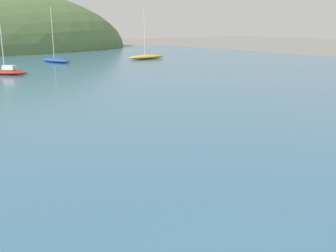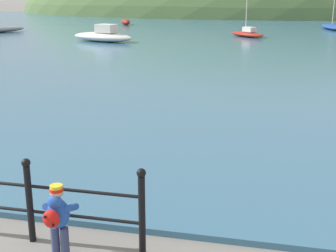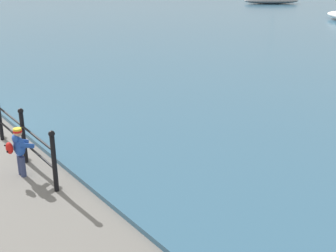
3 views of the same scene
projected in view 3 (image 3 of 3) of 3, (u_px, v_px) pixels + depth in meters
child_in_coat at (18, 147)px, 9.16m from camera, size 0.38×0.53×1.00m
boat_far_left at (271, 1)px, 38.98m from camera, size 3.65×4.43×5.46m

